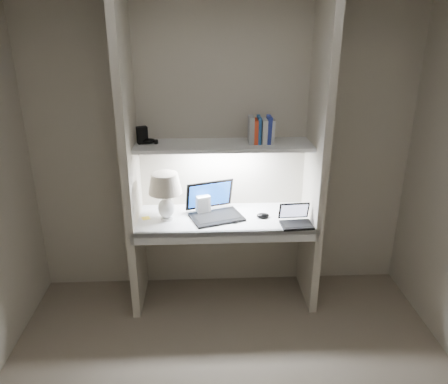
{
  "coord_description": "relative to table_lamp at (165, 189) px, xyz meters",
  "views": [
    {
      "loc": [
        -0.15,
        -2.03,
        2.28
      ],
      "look_at": [
        -0.01,
        1.05,
        1.06
      ],
      "focal_mm": 35.0,
      "sensor_mm": 36.0,
      "label": 1
    }
  ],
  "objects": [
    {
      "name": "alcove_panel_right",
      "position": [
        1.2,
        0.02,
        0.22
      ],
      "size": [
        0.06,
        0.55,
        2.5
      ],
      "primitive_type": "cube",
      "color": "beige",
      "rests_on": "floor"
    },
    {
      "name": "cable_coil",
      "position": [
        0.57,
        -0.05,
        -0.26
      ],
      "size": [
        0.11,
        0.11,
        0.01
      ],
      "primitive_type": "torus",
      "rotation": [
        0.0,
        0.0,
        0.21
      ],
      "color": "black",
      "rests_on": "desk"
    },
    {
      "name": "laptop_netbook",
      "position": [
        1.03,
        -0.14,
        -0.23
      ],
      "size": [
        0.26,
        0.23,
        0.16
      ],
      "rotation": [
        0.0,
        0.0,
        0.07
      ],
      "color": "black",
      "rests_on": "desk"
    },
    {
      "name": "strip_light",
      "position": [
        0.47,
        0.12,
        0.29
      ],
      "size": [
        0.6,
        0.04,
        0.02
      ],
      "primitive_type": "cube",
      "color": "white",
      "rests_on": "shelf"
    },
    {
      "name": "shelf_gadget",
      "position": [
        -0.12,
        0.14,
        0.35
      ],
      "size": [
        0.12,
        0.1,
        0.04
      ],
      "primitive_type": "ellipsoid",
      "rotation": [
        0.0,
        0.0,
        0.34
      ],
      "color": "black",
      "rests_on": "shelf"
    },
    {
      "name": "shelf_box",
      "position": [
        -0.17,
        0.15,
        0.4
      ],
      "size": [
        0.1,
        0.08,
        0.14
      ],
      "primitive_type": "cube",
      "rotation": [
        0.0,
        0.0,
        0.42
      ],
      "color": "black",
      "rests_on": "shelf"
    },
    {
      "name": "desk_apron",
      "position": [
        0.47,
        -0.24,
        -0.31
      ],
      "size": [
        1.46,
        0.03,
        0.1
      ],
      "primitive_type": "cube",
      "color": "silver",
      "rests_on": "desk"
    },
    {
      "name": "desk",
      "position": [
        0.47,
        0.02,
        -0.28
      ],
      "size": [
        1.4,
        0.55,
        0.04
      ],
      "primitive_type": "cube",
      "color": "white",
      "rests_on": "alcove_panel_left"
    },
    {
      "name": "laptop_main",
      "position": [
        0.38,
        0.06,
        -0.2
      ],
      "size": [
        0.5,
        0.46,
        0.27
      ],
      "rotation": [
        0.0,
        0.0,
        0.33
      ],
      "color": "black",
      "rests_on": "desk"
    },
    {
      "name": "mouse",
      "position": [
        0.78,
        -0.01,
        -0.25
      ],
      "size": [
        0.11,
        0.07,
        0.04
      ],
      "primitive_type": "ellipsoid",
      "rotation": [
        0.0,
        0.0,
        0.08
      ],
      "color": "black",
      "rests_on": "desk"
    },
    {
      "name": "sticky_note",
      "position": [
        -0.17,
        0.03,
        -0.26
      ],
      "size": [
        0.08,
        0.08,
        0.0
      ],
      "primitive_type": "cube",
      "rotation": [
        0.0,
        0.0,
        0.35
      ],
      "color": "yellow",
      "rests_on": "desk"
    },
    {
      "name": "book_row",
      "position": [
        0.76,
        0.13,
        0.43
      ],
      "size": [
        0.2,
        0.14,
        0.21
      ],
      "color": "silver",
      "rests_on": "shelf"
    },
    {
      "name": "back_wall",
      "position": [
        0.47,
        0.3,
        0.22
      ],
      "size": [
        3.2,
        0.01,
        2.5
      ],
      "primitive_type": "cube",
      "color": "beige",
      "rests_on": "floor"
    },
    {
      "name": "table_lamp",
      "position": [
        0.0,
        0.0,
        0.0
      ],
      "size": [
        0.27,
        0.27,
        0.39
      ],
      "color": "white",
      "rests_on": "desk"
    },
    {
      "name": "shelf",
      "position": [
        0.47,
        0.12,
        0.32
      ],
      "size": [
        1.4,
        0.36,
        0.03
      ],
      "primitive_type": "cube",
      "color": "silver",
      "rests_on": "back_wall"
    },
    {
      "name": "speaker",
      "position": [
        0.3,
        0.11,
        -0.19
      ],
      "size": [
        0.13,
        0.11,
        0.15
      ],
      "primitive_type": "cube",
      "rotation": [
        0.0,
        0.0,
        0.37
      ],
      "color": "silver",
      "rests_on": "desk"
    },
    {
      "name": "alcove_panel_left",
      "position": [
        -0.26,
        0.02,
        0.22
      ],
      "size": [
        0.06,
        0.55,
        2.5
      ],
      "primitive_type": "cube",
      "color": "beige",
      "rests_on": "floor"
    }
  ]
}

